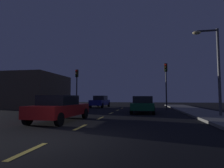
% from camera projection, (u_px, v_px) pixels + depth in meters
% --- Properties ---
extents(ground_plane, '(80.00, 80.00, 0.00)m').
position_uv_depth(ground_plane, '(103.00, 117.00, 12.71)').
color(ground_plane, black).
extents(sidewalk_curb_right, '(3.00, 40.00, 0.15)m').
position_uv_depth(sidewalk_curb_right, '(222.00, 118.00, 11.40)').
color(sidewalk_curb_right, gray).
rests_on(sidewalk_curb_right, ground_plane).
extents(lane_stripe_nearest, '(0.16, 1.60, 0.01)m').
position_uv_depth(lane_stripe_nearest, '(28.00, 151.00, 4.66)').
color(lane_stripe_nearest, '#EACC4C').
rests_on(lane_stripe_nearest, ground_plane).
extents(lane_stripe_second, '(0.16, 1.60, 0.01)m').
position_uv_depth(lane_stripe_second, '(80.00, 127.00, 8.40)').
color(lane_stripe_second, '#EACC4C').
rests_on(lane_stripe_second, ground_plane).
extents(lane_stripe_third, '(0.16, 1.60, 0.01)m').
position_uv_depth(lane_stripe_third, '(101.00, 118.00, 12.13)').
color(lane_stripe_third, '#EACC4C').
rests_on(lane_stripe_third, ground_plane).
extents(lane_stripe_fourth, '(0.16, 1.60, 0.01)m').
position_uv_depth(lane_stripe_fourth, '(111.00, 113.00, 15.86)').
color(lane_stripe_fourth, '#EACC4C').
rests_on(lane_stripe_fourth, ground_plane).
extents(lane_stripe_fifth, '(0.16, 1.60, 0.01)m').
position_uv_depth(lane_stripe_fifth, '(118.00, 110.00, 19.59)').
color(lane_stripe_fifth, '#EACC4C').
rests_on(lane_stripe_fifth, ground_plane).
extents(lane_stripe_sixth, '(0.16, 1.60, 0.01)m').
position_uv_depth(lane_stripe_sixth, '(122.00, 108.00, 23.32)').
color(lane_stripe_sixth, '#EACC4C').
rests_on(lane_stripe_sixth, ground_plane).
extents(traffic_signal_left, '(0.32, 0.38, 4.67)m').
position_uv_depth(traffic_signal_left, '(77.00, 81.00, 22.31)').
color(traffic_signal_left, '#2D2D30').
rests_on(traffic_signal_left, ground_plane).
extents(traffic_signal_right, '(0.32, 0.38, 5.09)m').
position_uv_depth(traffic_signal_right, '(166.00, 77.00, 20.51)').
color(traffic_signal_right, '#2D2D30').
rests_on(traffic_signal_right, ground_plane).
extents(car_stopped_ahead, '(2.02, 4.60, 1.45)m').
position_uv_depth(car_stopped_ahead, '(143.00, 104.00, 16.30)').
color(car_stopped_ahead, '#0F4C2D').
rests_on(car_stopped_ahead, ground_plane).
extents(car_adjacent_lane, '(2.01, 4.59, 1.46)m').
position_uv_depth(car_adjacent_lane, '(60.00, 108.00, 10.51)').
color(car_adjacent_lane, '#B21919').
rests_on(car_adjacent_lane, ground_plane).
extents(car_oncoming_far, '(2.00, 4.64, 1.58)m').
position_uv_depth(car_oncoming_far, '(100.00, 101.00, 25.65)').
color(car_oncoming_far, navy).
rests_on(car_oncoming_far, ground_plane).
extents(street_lamp_right, '(1.70, 0.36, 6.04)m').
position_uv_depth(street_lamp_right, '(214.00, 63.00, 12.68)').
color(street_lamp_right, '#4C4C51').
rests_on(street_lamp_right, ground_plane).
extents(storefront_left, '(5.67, 8.26, 4.27)m').
position_uv_depth(storefront_left, '(37.00, 91.00, 24.02)').
color(storefront_left, brown).
rests_on(storefront_left, ground_plane).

